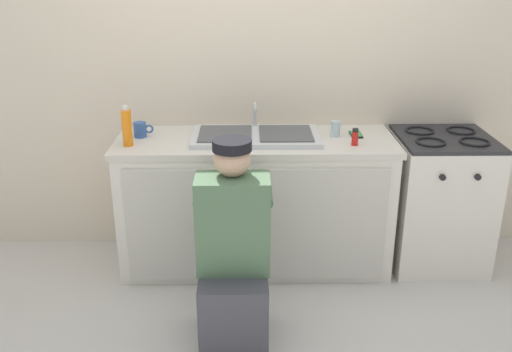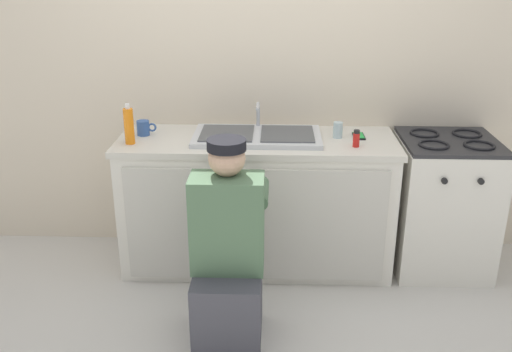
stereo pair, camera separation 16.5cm
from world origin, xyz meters
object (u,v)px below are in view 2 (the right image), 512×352
Objects in this scene: spice_bottle_red at (356,139)px; coffee_mug at (144,128)px; soap_bottle_orange at (129,126)px; sink_double_basin at (257,136)px; plumber_person at (228,259)px; stove_range at (442,204)px; water_glass at (338,130)px; cell_phone at (359,136)px.

spice_bottle_red is 1.34m from coffee_mug.
soap_bottle_orange is 1.98× the size of coffee_mug.
sink_double_basin is at bearing 166.75° from spice_bottle_red.
plumber_person is 8.76× the size of coffee_mug.
coffee_mug is at bearing 125.42° from plumber_person.
spice_bottle_red is at bearing -167.06° from stove_range.
spice_bottle_red is (0.60, -0.14, 0.03)m from sink_double_basin.
water_glass is (0.51, 0.04, 0.03)m from sink_double_basin.
stove_range is 8.53× the size of spice_bottle_red.
soap_bottle_orange is at bearing -170.56° from sink_double_basin.
stove_range is 0.85m from water_glass.
sink_double_basin is 0.73m from coffee_mug.
soap_bottle_orange is (-1.42, -0.19, 0.11)m from cell_phone.
plumber_person reaches higher than cell_phone.
spice_bottle_red is (-0.04, -0.20, 0.04)m from cell_phone.
sink_double_basin is 0.89× the size of stove_range.
plumber_person reaches higher than coffee_mug.
cell_phone is 1.38m from coffee_mug.
cell_phone is (-0.56, 0.06, 0.44)m from stove_range.
water_glass reaches higher than cell_phone.
coffee_mug is 1.26× the size of water_glass.
cell_phone is 1.44m from soap_bottle_orange.
water_glass is at bearing 117.18° from spice_bottle_red.
stove_range is at bearing 3.66° from soap_bottle_orange.
plumber_person is (-1.34, -0.80, 0.02)m from stove_range.
cell_phone is 0.21m from spice_bottle_red.
coffee_mug is at bearing 171.94° from spice_bottle_red.
cell_phone is at bearing 0.50° from coffee_mug.
stove_range is 0.72m from cell_phone.
spice_bottle_red is 1.38m from soap_bottle_orange.
soap_bottle_orange is at bearing 134.05° from plumber_person.
plumber_person reaches higher than water_glass.
sink_double_basin is at bearing 80.88° from plumber_person.
sink_double_basin reaches higher than stove_range.
sink_double_basin is 0.79m from soap_bottle_orange.
stove_range is 8.95× the size of water_glass.
soap_bottle_orange reaches higher than coffee_mug.
stove_range is 7.11× the size of coffee_mug.
plumber_person reaches higher than stove_range.
water_glass is (1.28, 0.17, -0.06)m from soap_bottle_orange.
water_glass is at bearing 176.63° from stove_range.
plumber_person is (-0.13, -0.80, -0.43)m from sink_double_basin.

